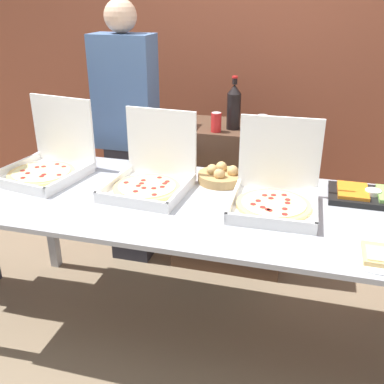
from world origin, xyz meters
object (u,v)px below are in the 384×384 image
Objects in this scene: veggie_tray at (372,196)px; soda_can_colored at (216,122)px; paper_plate_front_left at (378,256)px; soda_can_silver at (262,125)px; pizza_box_far_right at (47,163)px; bread_basket at (221,176)px; person_guest_cap at (128,135)px; pizza_box_far_left at (151,177)px; pizza_box_near_left at (275,192)px; soda_bottle at (234,106)px.

veggie_tray is 1.05m from soda_can_colored.
paper_plate_front_left is 1.24m from soda_can_silver.
pizza_box_far_right is 4.11× the size of soda_can_colored.
bread_basket is at bearing -110.39° from soda_can_silver.
person_guest_cap is at bearing 145.26° from paper_plate_front_left.
pizza_box_far_left is at bearing 121.99° from person_guest_cap.
pizza_box_near_left is at bearing 0.93° from pizza_box_far_left.
soda_bottle is at bearing 125.48° from paper_plate_front_left.
person_guest_cap reaches higher than pizza_box_far_left.
veggie_tray is at bearing -36.18° from soda_can_silver.
bread_basket is 0.87m from person_guest_cap.
soda_bottle reaches higher than veggie_tray.
person_guest_cap is (-1.07, 0.68, 0.01)m from pizza_box_near_left.
pizza_box_far_left is at bearing 159.93° from paper_plate_front_left.
pizza_box_far_left reaches higher than veggie_tray.
pizza_box_far_right is at bearing -144.40° from soda_bottle.
pizza_box_far_right reaches higher than veggie_tray.
pizza_box_near_left is 0.86× the size of pizza_box_far_right.
veggie_tray is at bearing 13.74° from pizza_box_far_right.
pizza_box_far_left is at bearing -149.14° from bread_basket.
pizza_box_far_right is (-1.31, 0.07, 0.00)m from pizza_box_near_left.
person_guest_cap is (-1.52, 1.05, 0.08)m from paper_plate_front_left.
soda_bottle is (-0.81, 1.13, 0.30)m from paper_plate_front_left.
bread_basket is at bearing 178.02° from veggie_tray.
pizza_box_far_left is 0.68m from soda_can_colored.
pizza_box_far_left is 0.82m from soda_bottle.
soda_can_silver is at bearing 37.00° from pizza_box_far_right.
pizza_box_far_left reaches higher than soda_can_colored.
pizza_box_far_left is 1.03× the size of veggie_tray.
person_guest_cap reaches higher than paper_plate_front_left.
soda_can_colored is 0.07× the size of person_guest_cap.
pizza_box_near_left reaches higher than soda_can_silver.
pizza_box_far_right is 0.28× the size of person_guest_cap.
paper_plate_front_left is 1.01× the size of bread_basket.
soda_bottle is at bearing 157.92° from soda_can_silver.
pizza_box_near_left is 0.40m from bread_basket.
pizza_box_far_right is 1.80m from veggie_tray.
pizza_box_far_left is 0.25× the size of person_guest_cap.
paper_plate_front_left is 1.85m from person_guest_cap.
veggie_tray is (1.15, 0.18, -0.05)m from pizza_box_far_left.
pizza_box_far_left reaches higher than paper_plate_front_left.
pizza_box_far_left is 0.65m from pizza_box_far_right.
person_guest_cap is at bearing 77.34° from pizza_box_far_right.
person_guest_cap is (-0.62, 0.02, -0.14)m from soda_can_colored.
soda_bottle is at bearing -173.81° from person_guest_cap.
veggie_tray is 1.62m from person_guest_cap.
pizza_box_near_left is 1.71× the size of bread_basket.
pizza_box_far_left is 3.61× the size of soda_can_silver.
bread_basket is (0.99, 0.17, -0.04)m from pizza_box_far_right.
soda_can_colored is (0.87, 0.59, 0.15)m from pizza_box_far_right.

